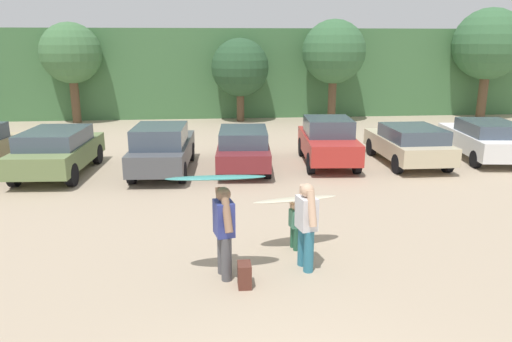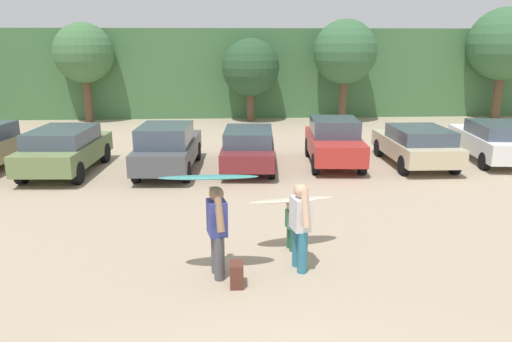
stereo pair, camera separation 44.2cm
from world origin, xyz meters
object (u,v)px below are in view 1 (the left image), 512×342
(parked_car_red, at_px, (328,141))
(person_adult, at_px, (224,227))
(surfboard_cream, at_px, (295,199))
(person_companion, at_px, (306,221))
(backpack_dropped, at_px, (244,275))
(parked_car_maroon, at_px, (243,147))
(person_child, at_px, (295,223))
(surfboard_teal, at_px, (216,178))
(parked_car_dark_gray, at_px, (162,148))
(parked_car_champagne, at_px, (409,143))
(parked_car_olive_green, at_px, (57,150))
(parked_car_white, at_px, (484,139))

(parked_car_red, bearing_deg, person_adult, 158.77)
(surfboard_cream, bearing_deg, person_companion, 82.53)
(backpack_dropped, bearing_deg, parked_car_maroon, 86.05)
(backpack_dropped, bearing_deg, parked_car_red, 67.44)
(person_child, height_order, surfboard_teal, surfboard_teal)
(surfboard_teal, bearing_deg, person_child, -145.15)
(parked_car_dark_gray, height_order, parked_car_champagne, parked_car_dark_gray)
(parked_car_olive_green, xyz_separation_m, parked_car_champagne, (12.16, 0.29, -0.07))
(parked_car_olive_green, distance_m, person_child, 9.53)
(parked_car_maroon, bearing_deg, person_companion, -171.36)
(person_child, xyz_separation_m, person_companion, (0.05, -0.93, 0.39))
(person_adult, relative_size, person_companion, 1.02)
(parked_car_dark_gray, height_order, person_child, parked_car_dark_gray)
(parked_car_red, relative_size, backpack_dropped, 9.16)
(parked_car_dark_gray, relative_size, person_adult, 2.61)
(parked_car_red, bearing_deg, parked_car_white, -83.78)
(parked_car_olive_green, height_order, parked_car_champagne, parked_car_olive_green)
(parked_car_maroon, xyz_separation_m, parked_car_red, (3.06, 0.26, 0.10))
(parked_car_champagne, xyz_separation_m, surfboard_cream, (-5.37, -6.92, 0.33))
(parked_car_champagne, distance_m, parked_car_white, 3.17)
(person_adult, distance_m, surfboard_teal, 0.97)
(person_companion, distance_m, backpack_dropped, 1.57)
(parked_car_red, relative_size, person_companion, 2.39)
(person_adult, distance_m, backpack_dropped, 0.94)
(parked_car_red, bearing_deg, parked_car_maroon, 99.13)
(parked_car_white, bearing_deg, parked_car_maroon, 99.29)
(parked_car_maroon, height_order, surfboard_cream, parked_car_maroon)
(parked_car_white, bearing_deg, parked_car_dark_gray, 100.33)
(surfboard_cream, bearing_deg, parked_car_red, -118.93)
(person_child, bearing_deg, person_companion, 81.14)
(surfboard_cream, distance_m, backpack_dropped, 2.18)
(parked_car_champagne, height_order, person_adult, person_adult)
(parked_car_olive_green, height_order, person_adult, person_adult)
(surfboard_teal, distance_m, surfboard_cream, 2.24)
(parked_car_maroon, xyz_separation_m, parked_car_champagne, (5.97, -0.01, 0.01))
(parked_car_dark_gray, height_order, backpack_dropped, parked_car_dark_gray)
(parked_car_red, relative_size, person_child, 3.97)
(parked_car_champagne, height_order, surfboard_cream, parked_car_champagne)
(parked_car_dark_gray, bearing_deg, person_child, -150.17)
(parked_car_olive_green, relative_size, backpack_dropped, 9.79)
(parked_car_red, xyz_separation_m, person_companion, (-2.42, -8.18, 0.12))
(parked_car_olive_green, distance_m, backpack_dropped, 9.98)
(parked_car_maroon, height_order, person_child, parked_car_maroon)
(person_companion, bearing_deg, parked_car_olive_green, -60.22)
(surfboard_cream, bearing_deg, person_adult, 27.43)
(parked_car_dark_gray, xyz_separation_m, person_adult, (1.82, -7.76, 0.15))
(parked_car_red, xyz_separation_m, parked_car_white, (6.04, 0.20, -0.08))
(parked_car_maroon, relative_size, surfboard_cream, 2.39)
(parked_car_champagne, bearing_deg, parked_car_maroon, 90.01)
(parked_car_dark_gray, distance_m, person_companion, 8.29)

